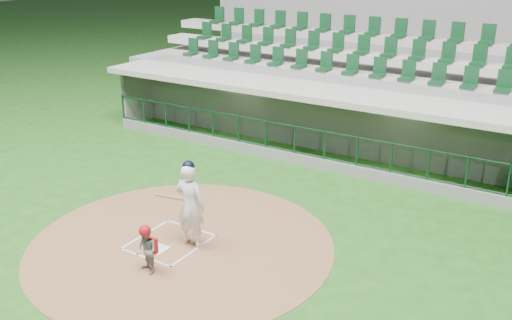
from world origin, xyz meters
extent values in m
plane|color=#1C4F16|center=(0.00, 0.00, 0.00)|extent=(120.00, 120.00, 0.00)
cylinder|color=brown|center=(0.30, -0.20, 0.01)|extent=(7.20, 7.20, 0.01)
cube|color=white|center=(0.00, -0.70, 0.02)|extent=(0.43, 0.43, 0.02)
cube|color=white|center=(-0.75, -0.30, 0.02)|extent=(0.05, 1.80, 0.01)
cube|color=silver|center=(0.75, -0.30, 0.02)|extent=(0.05, 1.80, 0.01)
cube|color=white|center=(0.00, 0.55, 0.02)|extent=(1.55, 0.05, 0.01)
cube|color=silver|center=(0.00, -1.15, 0.02)|extent=(1.55, 0.05, 0.01)
cube|color=gray|center=(0.00, 7.50, -0.55)|extent=(15.00, 3.00, 0.10)
cube|color=gray|center=(0.00, 9.10, 0.85)|extent=(15.00, 0.20, 2.70)
cube|color=#9D968B|center=(0.00, 8.98, 1.10)|extent=(13.50, 0.04, 0.90)
cube|color=gray|center=(-7.50, 7.50, 0.85)|extent=(0.20, 3.00, 2.70)
cube|color=#A29E92|center=(0.00, 7.25, 2.30)|extent=(15.40, 3.50, 0.20)
cube|color=slate|center=(0.00, 5.95, 0.15)|extent=(15.00, 0.15, 0.40)
cube|color=black|center=(0.00, 5.95, 1.73)|extent=(15.00, 0.01, 0.95)
cube|color=brown|center=(0.00, 8.55, -0.28)|extent=(12.75, 0.40, 0.45)
cube|color=white|center=(-3.00, 7.50, 2.17)|extent=(1.30, 0.35, 0.04)
cube|color=white|center=(3.00, 7.50, 2.17)|extent=(1.30, 0.35, 0.04)
imported|color=#B11317|center=(-5.69, 8.51, 0.28)|extent=(1.14, 0.91, 1.55)
imported|color=maroon|center=(-0.92, 8.35, 0.33)|extent=(0.98, 0.45, 1.65)
imported|color=#A11411|center=(0.73, 8.47, 0.34)|extent=(0.95, 0.78, 1.67)
imported|color=#A81912|center=(3.77, 8.07, 0.36)|extent=(1.66, 0.72, 1.73)
cube|color=gray|center=(0.00, 10.75, 1.15)|extent=(17.00, 6.50, 2.50)
cube|color=gray|center=(0.00, 9.25, 2.30)|extent=(16.60, 0.95, 0.30)
cube|color=#AEA99D|center=(0.00, 10.20, 2.85)|extent=(16.60, 0.95, 0.30)
cube|color=#9B948C|center=(0.00, 11.15, 3.40)|extent=(16.60, 0.95, 0.30)
cube|color=slate|center=(0.00, 14.10, 2.53)|extent=(17.00, 0.25, 5.05)
imported|color=white|center=(0.53, -0.10, 1.03)|extent=(0.77, 0.53, 2.03)
sphere|color=black|center=(0.53, -0.10, 1.98)|extent=(0.28, 0.28, 0.28)
cylinder|color=#A2834A|center=(0.28, -0.35, 1.25)|extent=(0.58, 0.79, 0.39)
imported|color=gray|center=(0.49, -1.58, 0.54)|extent=(0.62, 0.55, 1.05)
sphere|color=maroon|center=(0.49, -1.58, 1.01)|extent=(0.26, 0.26, 0.26)
cube|color=#AD1217|center=(0.49, -1.43, 0.62)|extent=(0.32, 0.10, 0.35)
camera|label=1|loc=(8.10, -9.40, 6.60)|focal=40.00mm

